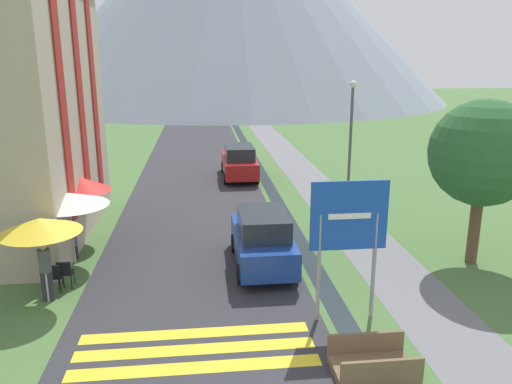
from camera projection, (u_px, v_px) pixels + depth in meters
ground_plane at (243, 179)px, 27.33m from camera, size 160.00×160.00×0.00m
road at (197, 148)px, 36.66m from camera, size 6.40×60.00×0.01m
footpath at (279, 147)px, 37.32m from camera, size 2.20×60.00×0.01m
drainage_channel at (247, 147)px, 37.06m from camera, size 0.60×60.00×0.00m
crosswalk_marking at (196, 349)px, 11.33m from camera, size 5.44×1.84×0.01m
road_sign at (349, 229)px, 12.08m from camera, size 1.91×0.11×3.61m
footbridge at (373, 364)px, 10.42m from camera, size 1.70×1.10×0.65m
parked_car_near at (263, 239)px, 15.69m from camera, size 1.81×4.09×1.82m
parked_car_far at (239, 162)px, 27.38m from camera, size 1.86×4.51×1.82m
cafe_chair_near_right at (65, 272)px, 14.23m from camera, size 0.40×0.40×0.85m
cafe_chair_near_left at (54, 275)px, 14.00m from camera, size 0.40×0.40×0.85m
cafe_chair_far_right at (65, 239)px, 16.83m from camera, size 0.40×0.40×0.85m
cafe_umbrella_front_yellow at (40, 225)px, 13.03m from camera, size 2.12×2.12×2.38m
cafe_umbrella_middle_white at (69, 199)px, 15.55m from camera, size 2.44×2.44×2.36m
cafe_umbrella_rear_red at (79, 184)px, 17.50m from camera, size 2.19×2.19×2.40m
person_standing_terrace at (45, 267)px, 13.38m from camera, size 0.32×0.32×1.71m
person_seated_far at (57, 254)px, 15.10m from camera, size 0.32×0.32×1.23m
person_seated_near at (72, 240)px, 16.31m from camera, size 0.32×0.32×1.19m
streetlamp at (351, 138)px, 20.45m from camera, size 0.28×0.28×5.55m
tree_by_path at (483, 153)px, 15.30m from camera, size 3.30×3.30×5.25m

